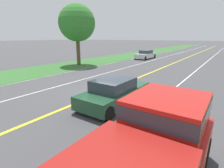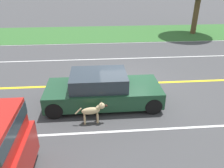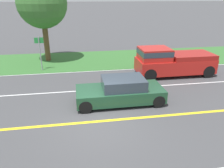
# 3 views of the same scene
# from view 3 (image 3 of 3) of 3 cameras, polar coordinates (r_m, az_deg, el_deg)

# --- Properties ---
(ground_plane) EXTENTS (400.00, 400.00, 0.00)m
(ground_plane) POSITION_cam_3_polar(r_m,az_deg,el_deg) (9.89, -2.93, -9.68)
(ground_plane) COLOR #424244
(centre_divider_line) EXTENTS (0.18, 160.00, 0.01)m
(centre_divider_line) POSITION_cam_3_polar(r_m,az_deg,el_deg) (9.89, -2.93, -9.66)
(centre_divider_line) COLOR yellow
(centre_divider_line) RESTS_ON ground
(lane_edge_line_right) EXTENTS (0.14, 160.00, 0.01)m
(lane_edge_line_right) POSITION_cam_3_polar(r_m,az_deg,el_deg) (16.24, -5.76, 3.35)
(lane_edge_line_right) COLOR white
(lane_edge_line_right) RESTS_ON ground
(lane_dash_same_dir) EXTENTS (0.10, 160.00, 0.01)m
(lane_dash_same_dir) POSITION_cam_3_polar(r_m,az_deg,el_deg) (12.98, -4.70, -1.57)
(lane_dash_same_dir) COLOR white
(lane_dash_same_dir) RESTS_ON ground
(grass_verge_right) EXTENTS (6.00, 160.00, 0.03)m
(grass_verge_right) POSITION_cam_3_polar(r_m,az_deg,el_deg) (19.10, -6.38, 6.25)
(grass_verge_right) COLOR #33662D
(grass_verge_right) RESTS_ON ground
(ego_car) EXTENTS (1.89, 4.45, 1.35)m
(ego_car) POSITION_cam_3_polar(r_m,az_deg,el_deg) (11.25, 2.26, -1.89)
(ego_car) COLOR #1E472D
(ego_car) RESTS_ON ground
(dog) EXTENTS (0.29, 1.14, 0.78)m
(dog) POSITION_cam_3_polar(r_m,az_deg,el_deg) (12.46, 2.78, -0.17)
(dog) COLOR #D1B784
(dog) RESTS_ON ground
(pickup_truck) EXTENTS (2.06, 5.28, 1.97)m
(pickup_truck) POSITION_cam_3_polar(r_m,az_deg,el_deg) (15.66, 15.31, 5.76)
(pickup_truck) COLOR red
(pickup_truck) RESTS_ON ground
(roadside_tree_right_near) EXTENTS (3.90, 3.90, 6.59)m
(roadside_tree_right_near) POSITION_cam_3_polar(r_m,az_deg,el_deg) (18.96, -17.81, 19.38)
(roadside_tree_right_near) COLOR brown
(roadside_tree_right_near) RESTS_ON ground
(street_sign) EXTENTS (0.11, 0.64, 2.49)m
(street_sign) POSITION_cam_3_polar(r_m,az_deg,el_deg) (16.75, -18.31, 8.49)
(street_sign) COLOR gray
(street_sign) RESTS_ON ground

